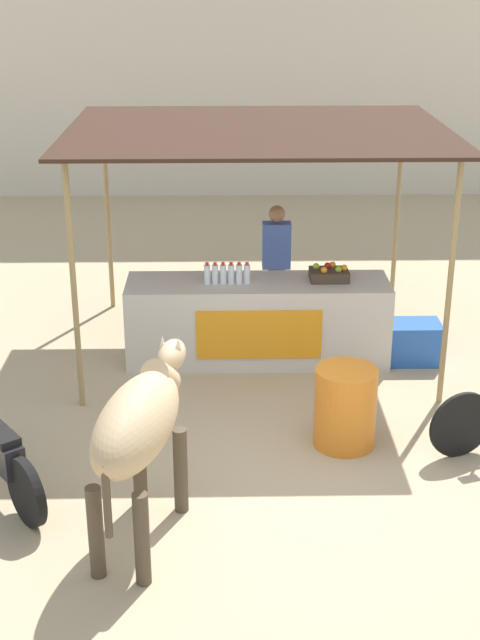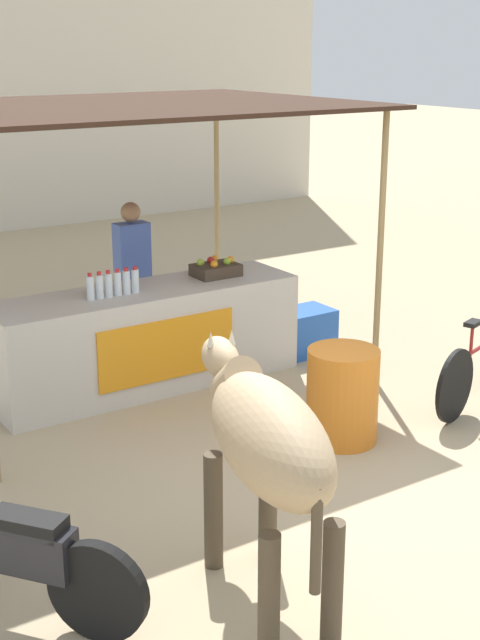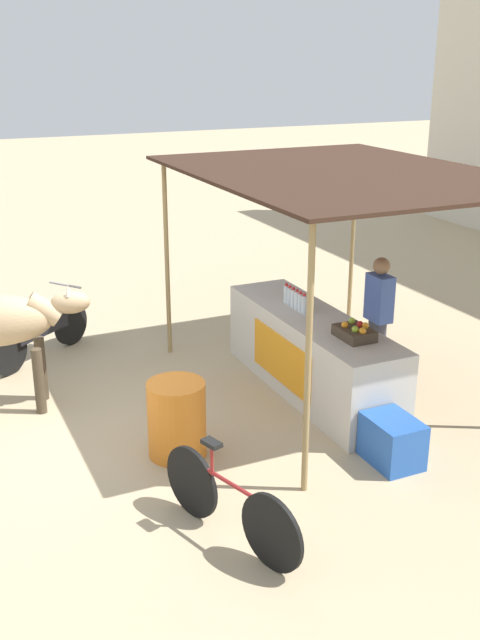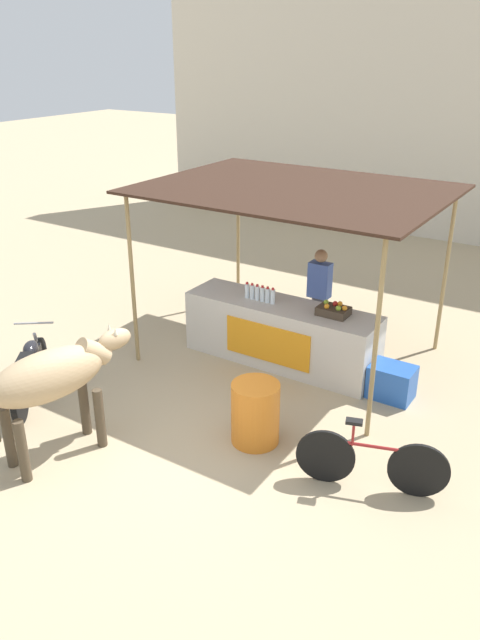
{
  "view_description": "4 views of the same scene",
  "coord_description": "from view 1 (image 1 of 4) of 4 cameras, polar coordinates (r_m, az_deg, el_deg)",
  "views": [
    {
      "loc": [
        -0.39,
        -7.33,
        4.37
      ],
      "look_at": [
        -0.23,
        1.09,
        0.94
      ],
      "focal_mm": 50.0,
      "sensor_mm": 36.0,
      "label": 1
    },
    {
      "loc": [
        -3.7,
        -5.01,
        3.2
      ],
      "look_at": [
        0.33,
        1.09,
        0.89
      ],
      "focal_mm": 50.0,
      "sensor_mm": 36.0,
      "label": 2
    },
    {
      "loc": [
        7.19,
        -2.02,
        3.9
      ],
      "look_at": [
        -0.12,
        1.31,
        1.01
      ],
      "focal_mm": 42.0,
      "sensor_mm": 36.0,
      "label": 3
    },
    {
      "loc": [
        4.09,
        -5.34,
        4.53
      ],
      "look_at": [
        -0.12,
        1.23,
        1.04
      ],
      "focal_mm": 35.0,
      "sensor_mm": 36.0,
      "label": 4
    }
  ],
  "objects": [
    {
      "name": "ground_plane",
      "position": [
        8.54,
        1.68,
        -8.63
      ],
      "size": [
        60.0,
        60.0,
        0.0
      ],
      "primitive_type": "plane",
      "color": "tan"
    },
    {
      "name": "fruit_crate",
      "position": [
        10.22,
        5.73,
        2.95
      ],
      "size": [
        0.44,
        0.32,
        0.18
      ],
      "color": "#3F3326",
      "rests_on": "stall_counter"
    },
    {
      "name": "stall_awning",
      "position": [
        10.01,
        1.16,
        11.57
      ],
      "size": [
        4.2,
        3.2,
        2.64
      ],
      "color": "#382319",
      "rests_on": "ground"
    },
    {
      "name": "cow",
      "position": [
        6.96,
        -6.42,
        -6.65
      ],
      "size": [
        0.86,
        1.85,
        1.44
      ],
      "color": "tan",
      "rests_on": "ground"
    },
    {
      "name": "water_bottle_row",
      "position": [
        10.04,
        -0.83,
        2.97
      ],
      "size": [
        0.52,
        0.07,
        0.25
      ],
      "color": "silver",
      "rests_on": "stall_counter"
    },
    {
      "name": "building_wall_far",
      "position": [
        17.62,
        0.15,
        19.09
      ],
      "size": [
        16.0,
        0.5,
        6.87
      ],
      "primitive_type": "cube",
      "color": "beige",
      "rests_on": "ground"
    },
    {
      "name": "cooler_box",
      "position": [
        10.53,
        11.05,
        -1.4
      ],
      "size": [
        0.6,
        0.44,
        0.48
      ],
      "primitive_type": "cube",
      "color": "blue",
      "rests_on": "ground"
    },
    {
      "name": "vendor_behind_counter",
      "position": [
        10.89,
        2.32,
        3.25
      ],
      "size": [
        0.34,
        0.22,
        1.65
      ],
      "color": "#383842",
      "rests_on": "ground"
    },
    {
      "name": "stall_counter",
      "position": [
        10.3,
        1.13,
        -0.06
      ],
      "size": [
        3.0,
        0.82,
        0.96
      ],
      "color": "beige",
      "rests_on": "ground"
    },
    {
      "name": "water_barrel",
      "position": [
        8.6,
        6.75,
        -5.55
      ],
      "size": [
        0.6,
        0.6,
        0.79
      ],
      "primitive_type": "cylinder",
      "color": "orange",
      "rests_on": "ground"
    }
  ]
}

